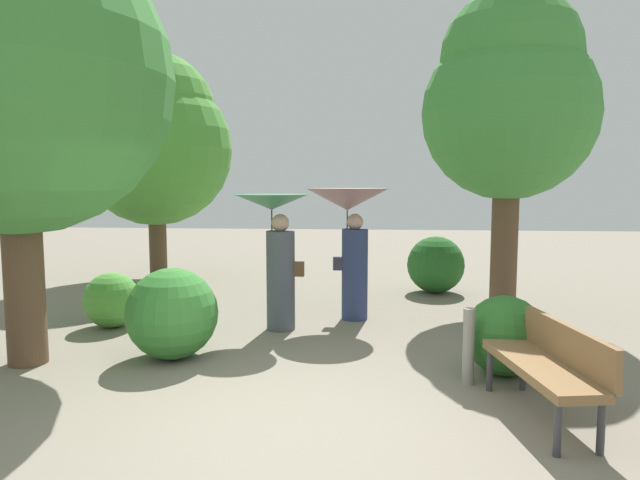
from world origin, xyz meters
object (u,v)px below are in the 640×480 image
person_right (350,222)px  person_left (276,240)px  tree_near_right (509,97)px  park_bench (549,361)px  path_marker_post (469,346)px  tree_mid_left (12,52)px  tree_near_left (155,138)px

person_right → person_left: bearing=124.8°
tree_near_right → person_right: bearing=-161.5°
park_bench → path_marker_post: bearing=-155.3°
person_right → tree_mid_left: size_ratio=0.36×
person_left → tree_near_right: 4.31m
tree_near_left → tree_mid_left: size_ratio=0.88×
person_left → tree_near_left: (-3.21, 3.93, 1.72)m
person_right → path_marker_post: size_ratio=2.50×
person_left → person_right: size_ratio=0.96×
person_left → park_bench: bearing=-134.1°
person_left → tree_near_right: size_ratio=0.38×
person_right → path_marker_post: 3.15m
person_left → tree_mid_left: tree_mid_left is taller
tree_near_right → person_left: bearing=-156.4°
park_bench → tree_near_left: 9.36m
person_left → tree_mid_left: (-2.58, -1.72, 2.20)m
tree_mid_left → park_bench: bearing=-10.9°
person_left → tree_mid_left: 3.80m
person_left → path_marker_post: person_left is taller
person_left → tree_near_left: tree_near_left is taller
person_left → person_right: bearing=-55.2°
tree_near_left → tree_near_right: size_ratio=0.94×
park_bench → tree_mid_left: bearing=-110.3°
tree_mid_left → tree_near_left: bearing=96.3°
tree_near_left → tree_near_right: bearing=-20.1°
person_left → tree_near_left: 5.36m
person_left → path_marker_post: (2.29, -1.97, -0.87)m
tree_near_left → tree_near_right: (6.65, -2.43, 0.39)m
tree_mid_left → person_left: bearing=33.7°
tree_near_left → path_marker_post: bearing=-47.0°
park_bench → tree_near_left: tree_near_left is taller
tree_near_left → tree_mid_left: bearing=-83.7°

